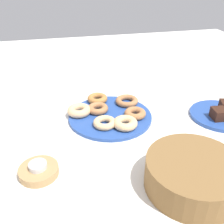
% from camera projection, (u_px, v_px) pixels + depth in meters
% --- Properties ---
extents(ground_plane, '(2.40, 2.40, 0.00)m').
position_uv_depth(ground_plane, '(110.00, 118.00, 0.98)').
color(ground_plane, white).
extents(donut_plate, '(0.31, 0.31, 0.01)m').
position_uv_depth(donut_plate, '(110.00, 116.00, 0.98)').
color(donut_plate, '#284C9E').
rests_on(donut_plate, ground_plane).
extents(donut_0, '(0.08, 0.08, 0.02)m').
position_uv_depth(donut_0, '(98.00, 108.00, 0.99)').
color(donut_0, '#B27547').
rests_on(donut_0, donut_plate).
extents(donut_1, '(0.09, 0.09, 0.02)m').
position_uv_depth(donut_1, '(105.00, 123.00, 0.91)').
color(donut_1, '#EABC84').
rests_on(donut_1, donut_plate).
extents(donut_2, '(0.11, 0.11, 0.03)m').
position_uv_depth(donut_2, '(135.00, 113.00, 0.96)').
color(donut_2, '#B27547').
rests_on(donut_2, donut_plate).
extents(donut_3, '(0.12, 0.12, 0.03)m').
position_uv_depth(donut_3, '(79.00, 110.00, 0.97)').
color(donut_3, '#EABC84').
rests_on(donut_3, donut_plate).
extents(donut_4, '(0.09, 0.09, 0.03)m').
position_uv_depth(donut_4, '(125.00, 123.00, 0.90)').
color(donut_4, '#EABC84').
rests_on(donut_4, donut_plate).
extents(donut_5, '(0.10, 0.10, 0.02)m').
position_uv_depth(donut_5, '(127.00, 101.00, 1.05)').
color(donut_5, '#B27547').
rests_on(donut_5, donut_plate).
extents(donut_6, '(0.11, 0.11, 0.02)m').
position_uv_depth(donut_6, '(97.00, 99.00, 1.06)').
color(donut_6, '#BC7A3D').
rests_on(donut_6, donut_plate).
extents(cake_plate, '(0.22, 0.22, 0.01)m').
position_uv_depth(cake_plate, '(220.00, 115.00, 0.98)').
color(cake_plate, '#284C9E').
rests_on(cake_plate, ground_plane).
extents(brownie_far, '(0.05, 0.06, 0.04)m').
position_uv_depth(brownie_far, '(219.00, 114.00, 0.94)').
color(brownie_far, '#381E14').
rests_on(brownie_far, cake_plate).
extents(candle_holder, '(0.11, 0.11, 0.02)m').
position_uv_depth(candle_holder, '(39.00, 171.00, 0.72)').
color(candle_holder, tan).
rests_on(candle_holder, ground_plane).
extents(tealight, '(0.05, 0.05, 0.01)m').
position_uv_depth(tealight, '(38.00, 166.00, 0.71)').
color(tealight, silver).
rests_on(tealight, candle_holder).
extents(basket, '(0.33, 0.33, 0.08)m').
position_uv_depth(basket, '(193.00, 174.00, 0.66)').
color(basket, brown).
rests_on(basket, ground_plane).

